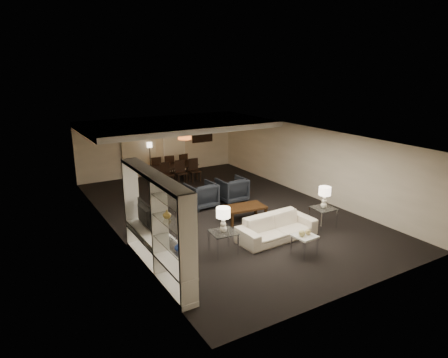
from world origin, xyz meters
TOP-DOWN VIEW (x-y plane):
  - floor at (0.00, 0.00)m, footprint 11.00×11.00m
  - ceiling at (0.00, 0.00)m, footprint 7.00×11.00m
  - wall_back at (0.00, 5.50)m, footprint 7.00×0.02m
  - wall_front at (0.00, -5.50)m, footprint 7.00×0.02m
  - wall_left at (-3.50, 0.00)m, footprint 0.02×11.00m
  - wall_right at (3.50, 0.00)m, footprint 0.02×11.00m
  - ceiling_soffit at (0.00, 3.50)m, footprint 7.00×4.00m
  - curtains at (-0.90, 5.42)m, footprint 1.50×0.12m
  - door at (0.70, 5.47)m, footprint 0.90×0.05m
  - painting at (2.10, 5.46)m, footprint 0.95×0.04m
  - media_unit at (-3.31, -2.60)m, footprint 0.38×3.40m
  - pendant_light at (0.30, 3.50)m, footprint 0.52×0.52m
  - sofa at (0.17, -2.53)m, footprint 2.29×0.97m
  - coffee_table at (0.17, -0.93)m, footprint 1.30×0.85m
  - armchair_left at (-0.43, 0.77)m, footprint 0.94×0.96m
  - armchair_right at (0.77, 0.77)m, footprint 0.91×0.93m
  - side_table_left at (-1.53, -2.53)m, footprint 0.68×0.68m
  - side_table_right at (1.87, -2.53)m, footprint 0.66×0.66m
  - table_lamp_left at (-1.53, -2.53)m, footprint 0.37×0.37m
  - table_lamp_right at (1.87, -2.53)m, footprint 0.39×0.39m
  - marble_table at (0.17, -3.63)m, footprint 0.56×0.56m
  - gold_gourd_a at (0.07, -3.63)m, footprint 0.16×0.16m
  - gold_gourd_b at (0.27, -3.63)m, footprint 0.14×0.14m
  - television at (-3.28, -1.61)m, footprint 1.06×0.14m
  - vase_blue at (-3.31, -3.83)m, footprint 0.18×0.18m
  - vase_amber at (-3.31, -3.29)m, footprint 0.17×0.17m
  - floor_speaker at (-3.20, -0.38)m, footprint 0.12×0.12m
  - dining_table at (0.15, 4.22)m, footprint 1.82×1.06m
  - chair_nl at (-0.45, 3.57)m, footprint 0.47×0.47m
  - chair_nm at (0.15, 3.57)m, footprint 0.48×0.48m
  - chair_nr at (0.75, 3.57)m, footprint 0.47×0.47m
  - chair_fl at (-0.45, 4.87)m, footprint 0.46×0.46m
  - chair_fm at (0.15, 4.87)m, footprint 0.48×0.48m
  - chair_fr at (0.75, 4.87)m, footprint 0.48×0.48m
  - floor_lamp at (-0.60, 5.00)m, footprint 0.27×0.27m

SIDE VIEW (x-z plane):
  - floor at x=0.00m, z-range 0.00..0.00m
  - coffee_table at x=0.17m, z-range 0.00..0.44m
  - marble_table at x=0.17m, z-range 0.00..0.52m
  - side_table_left at x=-1.53m, z-range 0.00..0.58m
  - side_table_right at x=1.87m, z-range 0.00..0.58m
  - dining_table at x=0.15m, z-range 0.00..0.63m
  - sofa at x=0.17m, z-range 0.00..0.66m
  - armchair_left at x=-0.43m, z-range 0.00..0.84m
  - armchair_right at x=0.77m, z-range 0.00..0.84m
  - chair_nl at x=-0.45m, z-range 0.00..0.93m
  - chair_nm at x=0.15m, z-range 0.00..0.93m
  - chair_nr at x=0.75m, z-range 0.00..0.93m
  - chair_fl at x=-0.45m, z-range 0.00..0.93m
  - chair_fm at x=0.15m, z-range 0.00..0.93m
  - chair_fr at x=0.75m, z-range 0.00..0.93m
  - floor_speaker at x=-3.20m, z-range 0.00..0.98m
  - gold_gourd_b at x=0.27m, z-range 0.52..0.66m
  - gold_gourd_a at x=0.07m, z-range 0.52..0.68m
  - floor_lamp at x=-0.60m, z-range 0.00..1.51m
  - table_lamp_left at x=-1.53m, z-range 0.58..1.22m
  - table_lamp_right at x=1.87m, z-range 0.58..1.22m
  - door at x=0.70m, z-range 0.00..2.10m
  - television at x=-3.28m, z-range 0.75..1.36m
  - vase_blue at x=-3.31m, z-range 1.06..1.25m
  - media_unit at x=-3.31m, z-range 0.00..2.35m
  - curtains at x=-0.90m, z-range 0.00..2.40m
  - wall_back at x=0.00m, z-range 0.00..2.50m
  - wall_front at x=0.00m, z-range 0.00..2.50m
  - wall_left at x=-3.50m, z-range 0.00..2.50m
  - wall_right at x=3.50m, z-range 0.00..2.50m
  - painting at x=2.10m, z-range 1.23..1.88m
  - vase_amber at x=-3.31m, z-range 1.56..1.74m
  - pendant_light at x=0.30m, z-range 1.80..2.04m
  - ceiling_soffit at x=0.00m, z-range 2.30..2.50m
  - ceiling at x=0.00m, z-range 2.49..2.51m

